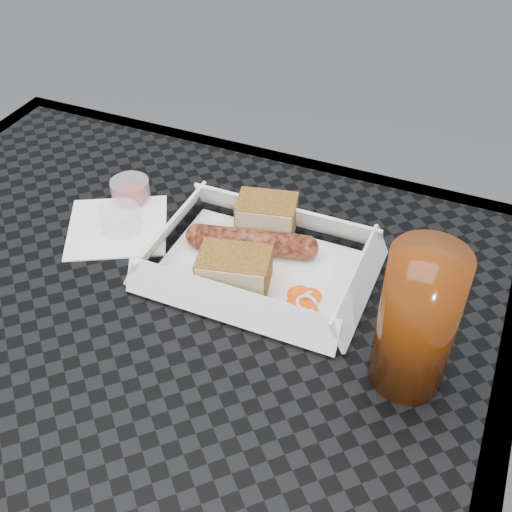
{
  "coord_description": "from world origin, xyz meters",
  "views": [
    {
      "loc": [
        0.32,
        -0.35,
        1.24
      ],
      "look_at": [
        0.11,
        0.14,
        0.78
      ],
      "focal_mm": 45.0,
      "sensor_mm": 36.0,
      "label": 1
    }
  ],
  "objects": [
    {
      "name": "condiment_cup_empty",
      "position": [
        -0.08,
        0.16,
        0.76
      ],
      "size": [
        0.05,
        0.05,
        0.03
      ],
      "primitive_type": "cylinder",
      "color": "silver",
      "rests_on": "patio_table"
    },
    {
      "name": "bratwurst",
      "position": [
        0.09,
        0.18,
        0.76
      ],
      "size": [
        0.15,
        0.06,
        0.03
      ],
      "rotation": [
        0.0,
        0.0,
        0.23
      ],
      "color": "brown",
      "rests_on": "food_tray"
    },
    {
      "name": "veg_garnish",
      "position": [
        0.18,
        0.12,
        0.75
      ],
      "size": [
        0.03,
        0.03,
        0.0
      ],
      "color": "#F7470A",
      "rests_on": "food_tray"
    },
    {
      "name": "bread_far",
      "position": [
        0.09,
        0.12,
        0.77
      ],
      "size": [
        0.09,
        0.07,
        0.04
      ],
      "primitive_type": "cube",
      "rotation": [
        0.0,
        0.0,
        0.23
      ],
      "color": "olive",
      "rests_on": "food_tray"
    },
    {
      "name": "patio_table",
      "position": [
        0.0,
        0.0,
        0.67
      ],
      "size": [
        0.8,
        0.8,
        0.74
      ],
      "color": "black",
      "rests_on": "ground"
    },
    {
      "name": "drink_glass",
      "position": [
        0.29,
        0.07,
        0.82
      ],
      "size": [
        0.07,
        0.07,
        0.15
      ],
      "primitive_type": "cylinder",
      "color": "#552107",
      "rests_on": "patio_table"
    },
    {
      "name": "napkin",
      "position": [
        -0.09,
        0.16,
        0.75
      ],
      "size": [
        0.16,
        0.16,
        0.0
      ],
      "primitive_type": "cube",
      "rotation": [
        0.0,
        0.0,
        0.5
      ],
      "color": "white",
      "rests_on": "patio_table"
    },
    {
      "name": "food_tray",
      "position": [
        0.11,
        0.15,
        0.75
      ],
      "size": [
        0.22,
        0.15,
        0.0
      ],
      "primitive_type": "cube",
      "color": "white",
      "rests_on": "patio_table"
    },
    {
      "name": "bread_near",
      "position": [
        0.09,
        0.22,
        0.77
      ],
      "size": [
        0.08,
        0.06,
        0.04
      ],
      "primitive_type": "cube",
      "rotation": [
        0.0,
        0.0,
        0.23
      ],
      "color": "olive",
      "rests_on": "food_tray"
    },
    {
      "name": "condiment_cup_sauce",
      "position": [
        -0.1,
        0.21,
        0.76
      ],
      "size": [
        0.05,
        0.05,
        0.03
      ],
      "primitive_type": "cylinder",
      "color": "#95110A",
      "rests_on": "patio_table"
    }
  ]
}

